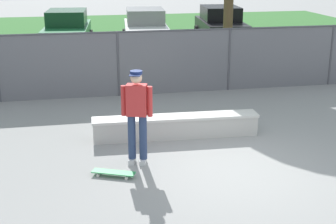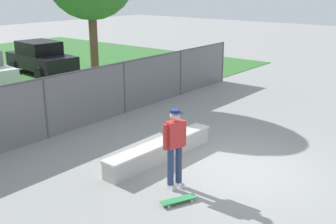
# 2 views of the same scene
# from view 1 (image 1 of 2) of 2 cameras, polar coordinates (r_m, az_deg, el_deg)

# --- Properties ---
(ground_plane) EXTENTS (80.00, 80.00, 0.00)m
(ground_plane) POSITION_cam_1_polar(r_m,az_deg,el_deg) (9.31, 8.08, -6.78)
(ground_plane) COLOR gray
(grass_strip) EXTENTS (28.49, 20.00, 0.02)m
(grass_strip) POSITION_cam_1_polar(r_m,az_deg,el_deg) (24.35, -4.35, 8.67)
(grass_strip) COLOR #336B2D
(grass_strip) RESTS_ON ground
(concrete_ledge) EXTENTS (3.70, 0.63, 0.49)m
(concrete_ledge) POSITION_cam_1_polar(r_m,az_deg,el_deg) (10.78, 0.93, -1.70)
(concrete_ledge) COLOR #B7B5AD
(concrete_ledge) RESTS_ON ground
(skateboarder) EXTENTS (0.58, 0.38, 1.84)m
(skateboarder) POSITION_cam_1_polar(r_m,az_deg,el_deg) (9.18, -3.67, -0.08)
(skateboarder) COLOR beige
(skateboarder) RESTS_ON ground
(skateboard) EXTENTS (0.81, 0.51, 0.09)m
(skateboard) POSITION_cam_1_polar(r_m,az_deg,el_deg) (9.00, -6.41, -7.08)
(skateboard) COLOR #2D8C4C
(skateboard) RESTS_ON ground
(chainlink_fence) EXTENTS (16.56, 0.07, 1.86)m
(chainlink_fence) POSITION_cam_1_polar(r_m,az_deg,el_deg) (14.16, 0.81, 6.25)
(chainlink_fence) COLOR #4C4C51
(chainlink_fence) RESTS_ON ground
(car_green) EXTENTS (2.33, 4.36, 1.66)m
(car_green) POSITION_cam_1_polar(r_m,az_deg,el_deg) (21.69, -11.74, 9.45)
(car_green) COLOR #1E6638
(car_green) RESTS_ON ground
(car_white) EXTENTS (2.33, 4.36, 1.66)m
(car_white) POSITION_cam_1_polar(r_m,az_deg,el_deg) (21.79, -2.66, 9.83)
(car_white) COLOR silver
(car_white) RESTS_ON ground
(car_black) EXTENTS (2.33, 4.36, 1.66)m
(car_black) POSITION_cam_1_polar(r_m,az_deg,el_deg) (23.01, 6.20, 10.17)
(car_black) COLOR black
(car_black) RESTS_ON ground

